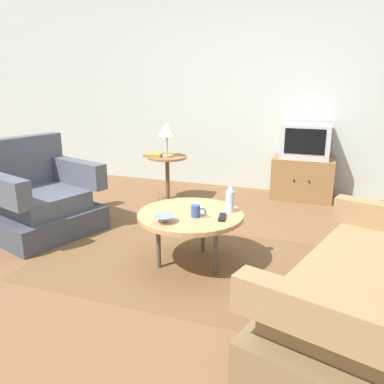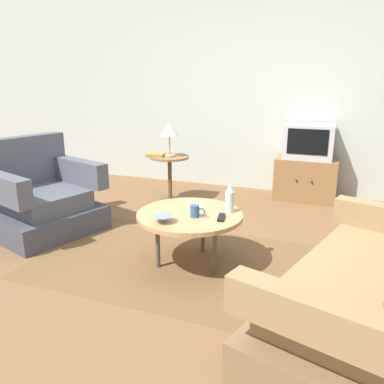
{
  "view_description": "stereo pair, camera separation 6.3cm",
  "coord_description": "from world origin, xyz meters",
  "px_view_note": "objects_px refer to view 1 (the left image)",
  "views": [
    {
      "loc": [
        1.13,
        -2.8,
        1.5
      ],
      "look_at": [
        0.04,
        0.25,
        0.55
      ],
      "focal_mm": 36.72,
      "sensor_mm": 36.0,
      "label": 1
    },
    {
      "loc": [
        1.19,
        -2.78,
        1.5
      ],
      "look_at": [
        0.04,
        0.25,
        0.55
      ],
      "focal_mm": 36.72,
      "sensor_mm": 36.0,
      "label": 2
    }
  ],
  "objects_px": {
    "tv_remote_dark": "(222,217)",
    "vase": "(230,198)",
    "couch": "(382,295)",
    "side_table": "(167,169)",
    "television": "(306,141)",
    "book": "(153,155)",
    "tv_remote_silver": "(197,206)",
    "armchair": "(39,201)",
    "coffee_table": "(191,217)",
    "tv_stand": "(303,178)",
    "table_lamp": "(167,130)",
    "mug": "(196,211)",
    "bowl": "(164,219)"
  },
  "relations": [
    {
      "from": "armchair",
      "to": "couch",
      "type": "distance_m",
      "value": 3.14
    },
    {
      "from": "armchair",
      "to": "tv_remote_silver",
      "type": "height_order",
      "value": "armchair"
    },
    {
      "from": "table_lamp",
      "to": "book",
      "type": "bearing_deg",
      "value": -163.48
    },
    {
      "from": "couch",
      "to": "tv_remote_dark",
      "type": "distance_m",
      "value": 1.22
    },
    {
      "from": "armchair",
      "to": "vase",
      "type": "bearing_deg",
      "value": 106.71
    },
    {
      "from": "armchair",
      "to": "tv_remote_silver",
      "type": "xyz_separation_m",
      "value": [
        1.68,
        -0.03,
        0.14
      ]
    },
    {
      "from": "couch",
      "to": "side_table",
      "type": "bearing_deg",
      "value": 63.74
    },
    {
      "from": "vase",
      "to": "coffee_table",
      "type": "bearing_deg",
      "value": -154.5
    },
    {
      "from": "couch",
      "to": "book",
      "type": "xyz_separation_m",
      "value": [
        -2.4,
        2.04,
        0.3
      ]
    },
    {
      "from": "couch",
      "to": "tv_stand",
      "type": "bearing_deg",
      "value": 30.31
    },
    {
      "from": "table_lamp",
      "to": "book",
      "type": "height_order",
      "value": "table_lamp"
    },
    {
      "from": "couch",
      "to": "side_table",
      "type": "distance_m",
      "value": 3.08
    },
    {
      "from": "couch",
      "to": "side_table",
      "type": "xyz_separation_m",
      "value": [
        -2.24,
        2.1,
        0.12
      ]
    },
    {
      "from": "couch",
      "to": "vase",
      "type": "bearing_deg",
      "value": 74.65
    },
    {
      "from": "coffee_table",
      "to": "side_table",
      "type": "relative_size",
      "value": 1.51
    },
    {
      "from": "side_table",
      "to": "vase",
      "type": "distance_m",
      "value": 1.84
    },
    {
      "from": "armchair",
      "to": "tv_stand",
      "type": "xyz_separation_m",
      "value": [
        2.39,
        2.04,
        -0.05
      ]
    },
    {
      "from": "side_table",
      "to": "vase",
      "type": "relative_size",
      "value": 2.41
    },
    {
      "from": "couch",
      "to": "mug",
      "type": "xyz_separation_m",
      "value": [
        -1.3,
        0.47,
        0.21
      ]
    },
    {
      "from": "side_table",
      "to": "tv_remote_dark",
      "type": "height_order",
      "value": "side_table"
    },
    {
      "from": "tv_remote_dark",
      "to": "tv_remote_silver",
      "type": "distance_m",
      "value": 0.33
    },
    {
      "from": "side_table",
      "to": "book",
      "type": "xyz_separation_m",
      "value": [
        -0.16,
        -0.07,
        0.18
      ]
    },
    {
      "from": "tv_remote_silver",
      "to": "book",
      "type": "relative_size",
      "value": 0.65
    },
    {
      "from": "tv_remote_dark",
      "to": "television",
      "type": "bearing_deg",
      "value": -21.37
    },
    {
      "from": "armchair",
      "to": "tv_stand",
      "type": "relative_size",
      "value": 1.56
    },
    {
      "from": "couch",
      "to": "television",
      "type": "xyz_separation_m",
      "value": [
        -0.66,
        2.78,
        0.45
      ]
    },
    {
      "from": "armchair",
      "to": "mug",
      "type": "height_order",
      "value": "armchair"
    },
    {
      "from": "tv_stand",
      "to": "mug",
      "type": "relative_size",
      "value": 6.09
    },
    {
      "from": "tv_stand",
      "to": "book",
      "type": "distance_m",
      "value": 1.92
    },
    {
      "from": "tv_remote_dark",
      "to": "vase",
      "type": "bearing_deg",
      "value": -15.75
    },
    {
      "from": "table_lamp",
      "to": "couch",
      "type": "bearing_deg",
      "value": -43.05
    },
    {
      "from": "television",
      "to": "tv_remote_silver",
      "type": "distance_m",
      "value": 2.22
    },
    {
      "from": "coffee_table",
      "to": "tv_stand",
      "type": "bearing_deg",
      "value": 72.22
    },
    {
      "from": "couch",
      "to": "coffee_table",
      "type": "xyz_separation_m",
      "value": [
        -1.37,
        0.55,
        0.13
      ]
    },
    {
      "from": "coffee_table",
      "to": "tv_remote_silver",
      "type": "xyz_separation_m",
      "value": [
        0.0,
        0.15,
        0.04
      ]
    },
    {
      "from": "television",
      "to": "tv_remote_silver",
      "type": "bearing_deg",
      "value": -108.86
    },
    {
      "from": "side_table",
      "to": "coffee_table",
      "type": "bearing_deg",
      "value": -60.82
    },
    {
      "from": "coffee_table",
      "to": "tv_remote_dark",
      "type": "height_order",
      "value": "tv_remote_dark"
    },
    {
      "from": "coffee_table",
      "to": "side_table",
      "type": "height_order",
      "value": "side_table"
    },
    {
      "from": "television",
      "to": "vase",
      "type": "distance_m",
      "value": 2.15
    },
    {
      "from": "side_table",
      "to": "table_lamp",
      "type": "height_order",
      "value": "table_lamp"
    },
    {
      "from": "side_table",
      "to": "couch",
      "type": "bearing_deg",
      "value": -43.18
    },
    {
      "from": "side_table",
      "to": "bowl",
      "type": "relative_size",
      "value": 3.5
    },
    {
      "from": "tv_remote_dark",
      "to": "armchair",
      "type": "bearing_deg",
      "value": 73.15
    },
    {
      "from": "couch",
      "to": "tv_stand",
      "type": "relative_size",
      "value": 2.48
    },
    {
      "from": "side_table",
      "to": "television",
      "type": "xyz_separation_m",
      "value": [
        1.58,
        0.68,
        0.33
      ]
    },
    {
      "from": "table_lamp",
      "to": "tv_remote_silver",
      "type": "bearing_deg",
      "value": -58.14
    },
    {
      "from": "television",
      "to": "tv_remote_dark",
      "type": "relative_size",
      "value": 3.59
    },
    {
      "from": "vase",
      "to": "bowl",
      "type": "relative_size",
      "value": 1.45
    },
    {
      "from": "side_table",
      "to": "tv_stand",
      "type": "distance_m",
      "value": 1.72
    }
  ]
}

